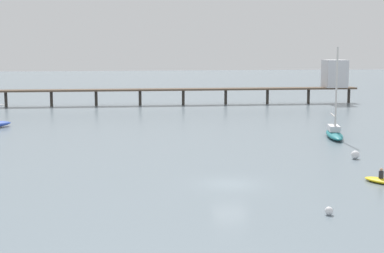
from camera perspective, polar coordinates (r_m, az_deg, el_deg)
name	(u,v)px	position (r m, az deg, el deg)	size (l,w,h in m)	color
ground_plane	(230,184)	(43.73, 3.72, -5.64)	(400.00, 400.00, 0.00)	slate
pier	(255,81)	(103.51, 6.16, 4.40)	(69.47, 4.52, 7.71)	brown
sailboat_teal	(334,132)	(67.08, 13.72, -0.50)	(3.18, 7.22, 10.09)	#1E727A
dinghy_yellow	(381,180)	(46.25, 17.95, -4.99)	(2.44, 2.95, 1.14)	yellow
mooring_buoy_far	(355,155)	(55.13, 15.65, -2.68)	(0.77, 0.77, 0.77)	silver
mooring_buoy_outer	(329,211)	(36.82, 13.22, -8.02)	(0.51, 0.51, 0.51)	silver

